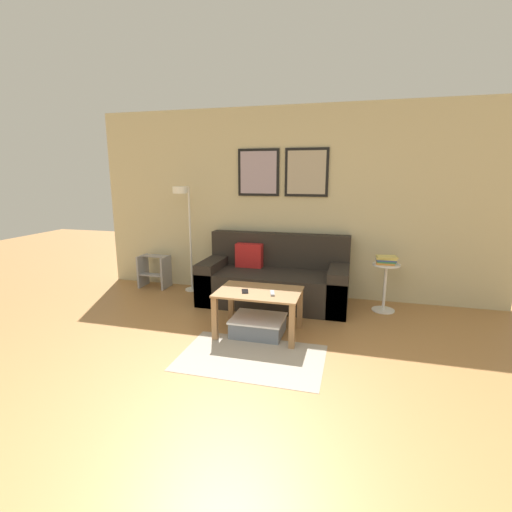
# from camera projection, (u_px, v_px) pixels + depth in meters

# --- Properties ---
(ground_plane) EXTENTS (16.00, 16.00, 0.00)m
(ground_plane) POSITION_uv_depth(u_px,v_px,m) (176.00, 484.00, 2.03)
(ground_plane) COLOR #A87542
(wall_back) EXTENTS (5.60, 0.09, 2.55)m
(wall_back) POSITION_uv_depth(u_px,v_px,m) (290.00, 203.00, 5.06)
(wall_back) COLOR #C6BC93
(wall_back) RESTS_ON ground_plane
(area_rug) EXTENTS (1.33, 0.86, 0.01)m
(area_rug) POSITION_uv_depth(u_px,v_px,m) (251.00, 357.00, 3.44)
(area_rug) COLOR #A39989
(area_rug) RESTS_ON ground_plane
(couch) EXTENTS (1.89, 0.85, 0.88)m
(couch) POSITION_uv_depth(u_px,v_px,m) (274.00, 280.00, 4.89)
(couch) COLOR #28231E
(couch) RESTS_ON ground_plane
(coffee_table) EXTENTS (0.87, 0.59, 0.47)m
(coffee_table) POSITION_uv_depth(u_px,v_px,m) (259.00, 299.00, 3.89)
(coffee_table) COLOR #997047
(coffee_table) RESTS_ON ground_plane
(storage_bin) EXTENTS (0.55, 0.45, 0.19)m
(storage_bin) POSITION_uv_depth(u_px,v_px,m) (258.00, 326.00, 3.93)
(storage_bin) COLOR slate
(storage_bin) RESTS_ON ground_plane
(floor_lamp) EXTENTS (0.20, 0.46, 1.51)m
(floor_lamp) POSITION_uv_depth(u_px,v_px,m) (184.00, 215.00, 5.06)
(floor_lamp) COLOR white
(floor_lamp) RESTS_ON ground_plane
(side_table) EXTENTS (0.33, 0.33, 0.60)m
(side_table) POSITION_uv_depth(u_px,v_px,m) (385.00, 283.00, 4.55)
(side_table) COLOR white
(side_table) RESTS_ON ground_plane
(book_stack) EXTENTS (0.26, 0.20, 0.10)m
(book_stack) POSITION_uv_depth(u_px,v_px,m) (386.00, 260.00, 4.48)
(book_stack) COLOR #D18438
(book_stack) RESTS_ON side_table
(remote_control) EXTENTS (0.08, 0.16, 0.02)m
(remote_control) POSITION_uv_depth(u_px,v_px,m) (272.00, 293.00, 3.77)
(remote_control) COLOR #99999E
(remote_control) RESTS_ON coffee_table
(cell_phone) EXTENTS (0.11, 0.15, 0.01)m
(cell_phone) POSITION_uv_depth(u_px,v_px,m) (245.00, 291.00, 3.84)
(cell_phone) COLOR black
(cell_phone) RESTS_ON coffee_table
(step_stool) EXTENTS (0.42, 0.29, 0.48)m
(step_stool) POSITION_uv_depth(u_px,v_px,m) (154.00, 270.00, 5.56)
(step_stool) COLOR #99999E
(step_stool) RESTS_ON ground_plane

